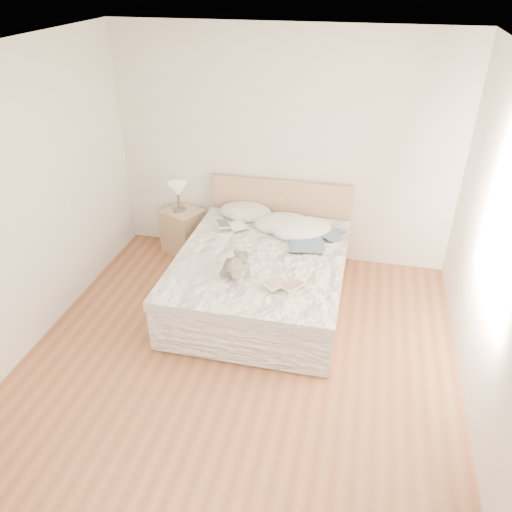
% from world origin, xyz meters
% --- Properties ---
extents(floor, '(4.00, 4.50, 0.00)m').
position_xyz_m(floor, '(0.00, 0.00, 0.00)').
color(floor, brown).
rests_on(floor, ground).
extents(ceiling, '(4.00, 4.50, 0.00)m').
position_xyz_m(ceiling, '(0.00, 0.00, 2.70)').
color(ceiling, white).
rests_on(ceiling, ground).
extents(wall_back, '(4.00, 0.02, 2.70)m').
position_xyz_m(wall_back, '(0.00, 2.25, 1.35)').
color(wall_back, silver).
rests_on(wall_back, ground).
extents(wall_left, '(0.02, 4.50, 2.70)m').
position_xyz_m(wall_left, '(-2.00, 0.00, 1.35)').
color(wall_left, silver).
rests_on(wall_left, ground).
extents(wall_right, '(0.02, 4.50, 2.70)m').
position_xyz_m(wall_right, '(2.00, 0.00, 1.35)').
color(wall_right, silver).
rests_on(wall_right, ground).
extents(window, '(0.02, 1.30, 1.10)m').
position_xyz_m(window, '(1.99, 0.30, 1.45)').
color(window, white).
rests_on(window, wall_right).
extents(bed, '(1.72, 2.14, 1.00)m').
position_xyz_m(bed, '(0.00, 1.19, 0.31)').
color(bed, tan).
rests_on(bed, floor).
extents(nightstand, '(0.57, 0.55, 0.56)m').
position_xyz_m(nightstand, '(-1.21, 2.01, 0.28)').
color(nightstand, tan).
rests_on(nightstand, floor).
extents(table_lamp, '(0.23, 0.23, 0.36)m').
position_xyz_m(table_lamp, '(-1.24, 2.01, 0.82)').
color(table_lamp, '#504A45').
rests_on(table_lamp, nightstand).
extents(pillow_left, '(0.67, 0.49, 0.19)m').
position_xyz_m(pillow_left, '(-0.38, 2.00, 0.64)').
color(pillow_left, silver).
rests_on(pillow_left, bed).
extents(pillow_middle, '(0.76, 0.64, 0.19)m').
position_xyz_m(pillow_middle, '(0.10, 1.80, 0.64)').
color(pillow_middle, silver).
rests_on(pillow_middle, bed).
extents(pillow_right, '(0.82, 0.75, 0.20)m').
position_xyz_m(pillow_right, '(0.34, 1.71, 0.64)').
color(pillow_right, white).
rests_on(pillow_right, bed).
extents(blouse, '(0.67, 0.70, 0.02)m').
position_xyz_m(blouse, '(0.42, 1.50, 0.63)').
color(blouse, '#394C67').
rests_on(blouse, bed).
extents(photo_book, '(0.42, 0.38, 0.03)m').
position_xyz_m(photo_book, '(-0.47, 1.64, 0.63)').
color(photo_book, white).
rests_on(photo_book, bed).
extents(childrens_book, '(0.40, 0.39, 0.02)m').
position_xyz_m(childrens_book, '(0.34, 0.59, 0.63)').
color(childrens_book, '#FEF4C9').
rests_on(childrens_book, bed).
extents(teddy_bear, '(0.29, 0.36, 0.17)m').
position_xyz_m(teddy_bear, '(-0.18, 0.67, 0.65)').
color(teddy_bear, '#61584C').
rests_on(teddy_bear, bed).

